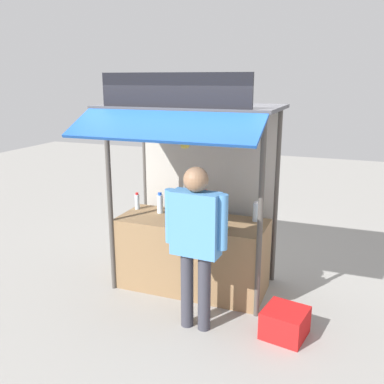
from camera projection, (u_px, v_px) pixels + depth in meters
ground_plane at (192, 287)px, 5.41m from camera, size 20.00×20.00×0.00m
stall_counter at (192, 254)px, 5.29m from camera, size 1.82×0.75×0.90m
stall_structure at (197, 160)px, 5.13m from camera, size 2.02×1.67×2.63m
water_bottle_back_left at (160, 203)px, 5.41m from camera, size 0.08×0.08×0.27m
water_bottle_right at (256, 212)px, 5.09m from camera, size 0.07×0.07×0.25m
water_bottle_far_right at (206, 202)px, 5.40m from camera, size 0.09×0.09×0.30m
water_bottle_front_left at (137, 201)px, 5.58m from camera, size 0.06×0.06×0.22m
magazine_stack_front_right at (184, 225)px, 4.89m from camera, size 0.27×0.25×0.06m
magazine_stack_back_right at (216, 229)px, 4.75m from camera, size 0.22×0.31×0.06m
banana_bunch_leftmost at (185, 141)px, 4.45m from camera, size 0.11×0.11×0.29m
banana_bunch_rightmost at (162, 135)px, 4.52m from camera, size 0.08×0.09×0.22m
banana_bunch_inner_left at (236, 141)px, 4.25m from camera, size 0.11×0.11×0.26m
vendor_person at (196, 234)px, 4.27m from camera, size 0.66×0.25×1.74m
plastic_crate at (285, 323)px, 4.35m from camera, size 0.49×0.49×0.29m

